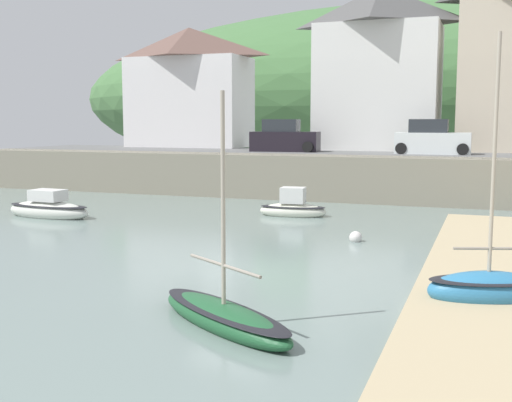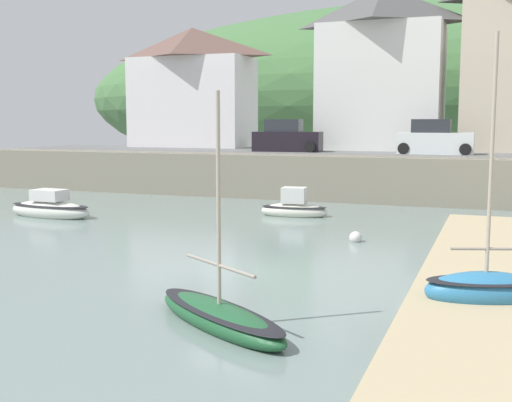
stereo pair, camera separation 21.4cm
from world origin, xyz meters
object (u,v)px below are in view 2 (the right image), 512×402
object	(u,v)px
rowboat_small_beached	(50,209)
waterfront_building_centre	(382,67)
fishing_boat_green	(219,316)
mooring_buoy	(356,238)
waterfront_building_left	(193,87)
parked_car_by_wall	(435,140)
sailboat_tall_mast	(486,289)
parked_car_near_slipway	(287,138)
dinghy_open_wooden	(294,208)

from	to	relation	value
rowboat_small_beached	waterfront_building_centre	bearing A→B (deg)	62.20
fishing_boat_green	mooring_buoy	bearing A→B (deg)	119.28
waterfront_building_left	waterfront_building_centre	distance (m)	13.48
waterfront_building_left	parked_car_by_wall	world-z (taller)	waterfront_building_left
waterfront_building_left	rowboat_small_beached	distance (m)	19.77
waterfront_building_centre	rowboat_small_beached	world-z (taller)	waterfront_building_centre
rowboat_small_beached	sailboat_tall_mast	bearing A→B (deg)	-18.54
rowboat_small_beached	sailboat_tall_mast	size ratio (longest dim) A/B	0.67
sailboat_tall_mast	parked_car_near_slipway	xyz separation A→B (m)	(-11.98, 21.67, 2.88)
fishing_boat_green	mooring_buoy	world-z (taller)	fishing_boat_green
waterfront_building_centre	sailboat_tall_mast	xyz separation A→B (m)	(7.10, -26.17, -7.32)
waterfront_building_left	fishing_boat_green	bearing A→B (deg)	-62.86
waterfront_building_left	sailboat_tall_mast	bearing A→B (deg)	-51.86
parked_car_near_slipway	mooring_buoy	world-z (taller)	parked_car_near_slipway
parked_car_near_slipway	mooring_buoy	bearing A→B (deg)	-69.08
waterfront_building_left	rowboat_small_beached	xyz separation A→B (m)	(2.05, -18.62, -6.33)
parked_car_by_wall	mooring_buoy	world-z (taller)	parked_car_by_wall
parked_car_near_slipway	fishing_boat_green	bearing A→B (deg)	-80.44
rowboat_small_beached	sailboat_tall_mast	xyz separation A→B (m)	(18.50, -7.55, -0.03)
waterfront_building_centre	dinghy_open_wooden	xyz separation A→B (m)	(-1.26, -14.54, -7.29)
rowboat_small_beached	dinghy_open_wooden	xyz separation A→B (m)	(10.13, 4.07, -0.00)
sailboat_tall_mast	rowboat_small_beached	bearing A→B (deg)	138.55
waterfront_building_centre	sailboat_tall_mast	size ratio (longest dim) A/B	1.59
waterfront_building_centre	rowboat_small_beached	bearing A→B (deg)	-121.48
dinghy_open_wooden	waterfront_building_left	bearing A→B (deg)	124.82
dinghy_open_wooden	parked_car_near_slipway	size ratio (longest dim) A/B	0.74
waterfront_building_left	fishing_boat_green	xyz separation A→B (m)	(15.40, -30.04, -6.46)
rowboat_small_beached	mooring_buoy	size ratio (longest dim) A/B	9.44
parked_car_by_wall	dinghy_open_wooden	bearing A→B (deg)	-117.64
fishing_boat_green	parked_car_by_wall	size ratio (longest dim) A/B	1.21
rowboat_small_beached	parked_car_by_wall	size ratio (longest dim) A/B	1.05
dinghy_open_wooden	mooring_buoy	size ratio (longest dim) A/B	6.84
waterfront_building_left	mooring_buoy	bearing A→B (deg)	-50.74
parked_car_by_wall	mooring_buoy	bearing A→B (deg)	-95.25
waterfront_building_centre	mooring_buoy	xyz separation A→B (m)	(2.63, -19.68, -7.51)
dinghy_open_wooden	sailboat_tall_mast	size ratio (longest dim) A/B	0.48
waterfront_building_left	parked_car_near_slipway	size ratio (longest dim) A/B	2.04
mooring_buoy	rowboat_small_beached	bearing A→B (deg)	175.68
sailboat_tall_mast	mooring_buoy	world-z (taller)	sailboat_tall_mast
dinghy_open_wooden	sailboat_tall_mast	world-z (taller)	sailboat_tall_mast
dinghy_open_wooden	fishing_boat_green	distance (m)	15.83
rowboat_small_beached	waterfront_building_left	bearing A→B (deg)	99.96
waterfront_building_centre	mooring_buoy	distance (m)	21.22
dinghy_open_wooden	parked_car_near_slipway	world-z (taller)	parked_car_near_slipway
waterfront_building_centre	fishing_boat_green	size ratio (longest dim) A/B	2.06
waterfront_building_left	fishing_boat_green	distance (m)	34.37
sailboat_tall_mast	parked_car_near_slipway	world-z (taller)	sailboat_tall_mast
fishing_boat_green	parked_car_near_slipway	size ratio (longest dim) A/B	1.18
fishing_boat_green	waterfront_building_centre	bearing A→B (deg)	126.75
waterfront_building_centre	sailboat_tall_mast	bearing A→B (deg)	-74.82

